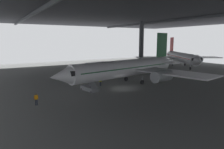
# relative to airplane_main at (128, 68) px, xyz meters

# --- Properties ---
(ground_plane) EXTENTS (110.00, 110.00, 0.00)m
(ground_plane) POSITION_rel_airplane_main_xyz_m (2.01, -3.36, -3.29)
(ground_plane) COLOR slate
(hangar_structure) EXTENTS (121.00, 99.00, 16.69)m
(hangar_structure) POSITION_rel_airplane_main_xyz_m (1.93, 10.40, 12.77)
(hangar_structure) COLOR #4C4F54
(hangar_structure) RESTS_ON ground_plane
(airplane_main) EXTENTS (32.58, 33.31, 10.60)m
(airplane_main) POSITION_rel_airplane_main_xyz_m (0.00, 0.00, 0.00)
(airplane_main) COLOR white
(airplane_main) RESTS_ON ground_plane
(boarding_stairs) EXTENTS (4.21, 2.15, 4.48)m
(boarding_stairs) POSITION_rel_airplane_main_xyz_m (1.23, -9.24, -2.57)
(boarding_stairs) COLOR slate
(boarding_stairs) RESTS_ON ground_plane
(crew_worker_near_nose) EXTENTS (0.25, 0.55, 1.67)m
(crew_worker_near_nose) POSITION_rel_airplane_main_xyz_m (5.32, -19.10, -2.34)
(crew_worker_near_nose) COLOR #232838
(crew_worker_near_nose) RESTS_ON ground_plane
(crew_worker_by_stairs) EXTENTS (0.42, 0.42, 1.73)m
(crew_worker_by_stairs) POSITION_rel_airplane_main_xyz_m (-1.11, -5.78, -2.30)
(crew_worker_by_stairs) COLOR #232838
(crew_worker_by_stairs) RESTS_ON ground_plane
(airplane_distant) EXTENTS (28.55, 28.88, 10.01)m
(airplane_distant) POSITION_rel_airplane_main_xyz_m (-14.76, 32.57, -0.11)
(airplane_distant) COLOR white
(airplane_distant) RESTS_ON ground_plane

